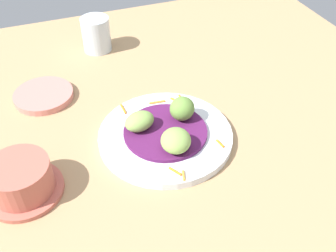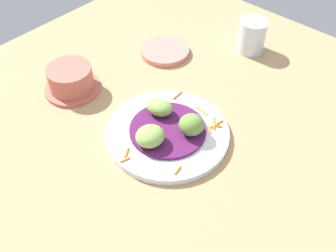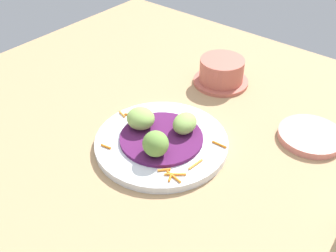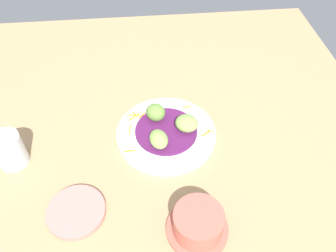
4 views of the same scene
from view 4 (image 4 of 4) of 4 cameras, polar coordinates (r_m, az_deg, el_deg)
name	(u,v)px [view 4 (image 4 of 4)]	position (r cm, az deg, el deg)	size (l,w,h in cm)	color
table_surface	(165,131)	(85.63, -0.46, -0.79)	(110.00, 110.00, 2.00)	tan
main_plate	(167,134)	(82.72, -0.16, -1.28)	(24.24, 24.24, 1.42)	silver
cabbage_bed	(167,131)	(81.93, -0.16, -0.79)	(15.10, 15.10, 0.68)	#51194C
carrot_garnish	(152,124)	(83.75, -2.66, 0.39)	(22.23, 13.85, 0.40)	orange
guac_scoop_left	(159,139)	(77.65, -1.58, -2.22)	(5.53, 4.15, 3.23)	#84A851
guac_scoop_center	(187,123)	(80.82, 3.17, 0.48)	(5.12, 5.54, 3.57)	#84A851
guac_scoop_right	(156,112)	(82.79, -2.09, 2.32)	(4.48, 4.87, 4.26)	olive
side_plate_small	(76,212)	(73.13, -15.26, -13.80)	(12.02, 12.02, 1.34)	tan
terracotta_bowl	(198,223)	(67.42, 5.08, -16.09)	(12.32, 12.32, 5.92)	#B75B4C
water_glass	(9,150)	(83.06, -25.25, -3.72)	(6.67, 6.67, 8.07)	silver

